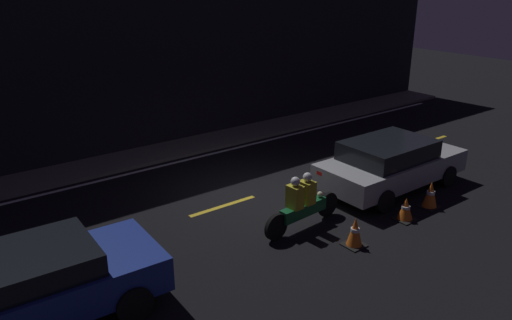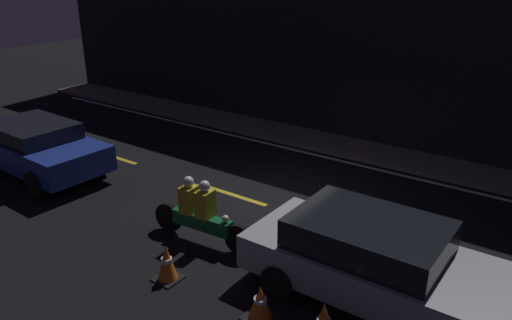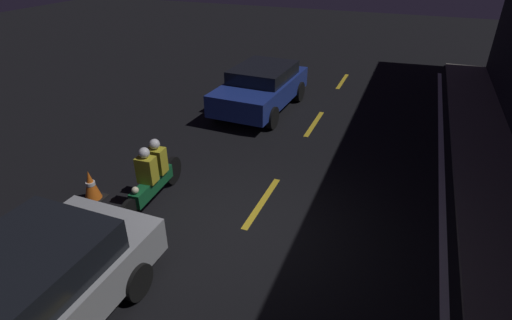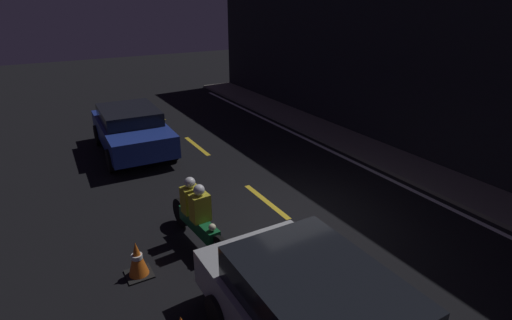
# 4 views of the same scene
# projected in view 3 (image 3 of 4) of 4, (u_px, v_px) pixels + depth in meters

# --- Properties ---
(ground_plane) EXTENTS (56.00, 56.00, 0.00)m
(ground_plane) POSITION_uv_depth(u_px,v_px,m) (244.00, 230.00, 7.78)
(ground_plane) COLOR black
(lane_dash_a) EXTENTS (2.00, 0.14, 0.01)m
(lane_dash_a) POSITION_uv_depth(u_px,v_px,m) (342.00, 81.00, 15.91)
(lane_dash_a) COLOR gold
(lane_dash_a) RESTS_ON ground
(lane_dash_b) EXTENTS (2.00, 0.14, 0.01)m
(lane_dash_b) POSITION_uv_depth(u_px,v_px,m) (314.00, 124.00, 12.25)
(lane_dash_b) COLOR gold
(lane_dash_b) RESTS_ON ground
(lane_dash_c) EXTENTS (2.00, 0.14, 0.01)m
(lane_dash_c) POSITION_uv_depth(u_px,v_px,m) (262.00, 202.00, 8.59)
(lane_dash_c) COLOR gold
(lane_dash_c) RESTS_ON ground
(lane_solid_kerb) EXTENTS (25.20, 0.14, 0.01)m
(lane_solid_kerb) POSITION_uv_depth(u_px,v_px,m) (444.00, 281.00, 6.61)
(lane_solid_kerb) COLOR silver
(lane_solid_kerb) RESTS_ON ground
(sedan_blue) EXTENTS (4.16, 2.12, 1.41)m
(sedan_blue) POSITION_uv_depth(u_px,v_px,m) (261.00, 87.00, 12.95)
(sedan_blue) COLOR navy
(sedan_blue) RESTS_ON ground
(hatchback_silver) EXTENTS (4.46, 2.05, 1.43)m
(hatchback_silver) POSITION_uv_depth(u_px,v_px,m) (11.00, 307.00, 5.20)
(hatchback_silver) COLOR #9EA0A5
(hatchback_silver) RESTS_ON ground
(motorcycle) EXTENTS (2.42, 0.41, 1.39)m
(motorcycle) POSITION_uv_depth(u_px,v_px,m) (152.00, 176.00, 8.29)
(motorcycle) COLOR black
(motorcycle) RESTS_ON ground
(traffic_cone_near) EXTENTS (0.47, 0.47, 0.70)m
(traffic_cone_near) POSITION_uv_depth(u_px,v_px,m) (91.00, 186.00, 8.54)
(traffic_cone_near) COLOR black
(traffic_cone_near) RESTS_ON ground
(traffic_cone_mid) EXTENTS (0.49, 0.49, 0.59)m
(traffic_cone_mid) POSITION_uv_depth(u_px,v_px,m) (18.00, 246.00, 6.94)
(traffic_cone_mid) COLOR black
(traffic_cone_mid) RESTS_ON ground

